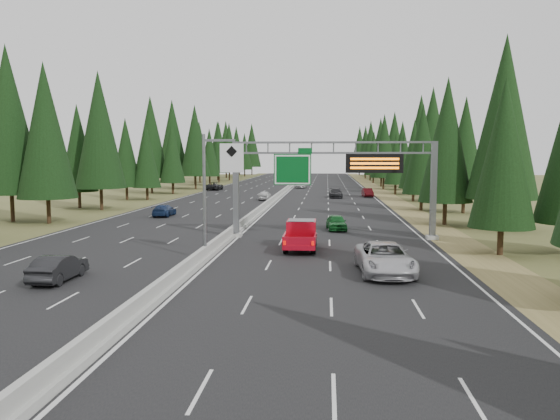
# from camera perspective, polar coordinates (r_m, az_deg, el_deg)

# --- Properties ---
(road) EXTENTS (32.00, 260.00, 0.08)m
(road) POSITION_cam_1_polar(r_m,az_deg,el_deg) (89.65, -0.07, 1.34)
(road) COLOR black
(road) RESTS_ON ground
(shoulder_right) EXTENTS (3.60, 260.00, 0.06)m
(shoulder_right) POSITION_cam_1_polar(r_m,az_deg,el_deg) (89.87, 11.31, 1.24)
(shoulder_right) COLOR olive
(shoulder_right) RESTS_ON ground
(shoulder_left) EXTENTS (3.60, 260.00, 0.06)m
(shoulder_left) POSITION_cam_1_polar(r_m,az_deg,el_deg) (92.89, -11.08, 1.38)
(shoulder_left) COLOR brown
(shoulder_left) RESTS_ON ground
(median_barrier) EXTENTS (0.70, 260.00, 0.85)m
(median_barrier) POSITION_cam_1_polar(r_m,az_deg,el_deg) (89.62, -0.07, 1.58)
(median_barrier) COLOR #9C9C97
(median_barrier) RESTS_ON road
(sign_gantry) EXTENTS (16.75, 0.98, 7.80)m
(sign_gantry) POSITION_cam_1_polar(r_m,az_deg,el_deg) (43.98, 6.43, 3.74)
(sign_gantry) COLOR slate
(sign_gantry) RESTS_ON road
(hov_sign_pole) EXTENTS (2.80, 0.50, 8.00)m
(hov_sign_pole) POSITION_cam_1_polar(r_m,az_deg,el_deg) (34.83, -6.99, 2.37)
(hov_sign_pole) COLOR slate
(hov_sign_pole) RESTS_ON road
(tree_row_right) EXTENTS (11.82, 242.35, 18.76)m
(tree_row_right) POSITION_cam_1_polar(r_m,az_deg,el_deg) (87.81, 14.32, 7.11)
(tree_row_right) COLOR black
(tree_row_right) RESTS_ON ground
(tree_row_left) EXTENTS (11.87, 243.32, 18.96)m
(tree_row_left) POSITION_cam_1_polar(r_m,az_deg,el_deg) (91.48, -14.23, 7.10)
(tree_row_left) COLOR black
(tree_row_left) RESTS_ON ground
(silver_minivan) EXTENTS (3.26, 6.44, 1.74)m
(silver_minivan) POSITION_cam_1_polar(r_m,az_deg,el_deg) (31.35, 10.88, -4.99)
(silver_minivan) COLOR #BABABF
(silver_minivan) RESTS_ON road
(red_pickup) EXTENTS (2.19, 6.13, 2.00)m
(red_pickup) POSITION_cam_1_polar(r_m,az_deg,el_deg) (39.30, 2.23, -2.42)
(red_pickup) COLOR black
(red_pickup) RESTS_ON road
(car_ahead_green) EXTENTS (2.01, 4.20, 1.38)m
(car_ahead_green) POSITION_cam_1_polar(r_m,az_deg,el_deg) (49.42, 5.90, -1.28)
(car_ahead_green) COLOR #176626
(car_ahead_green) RESTS_ON road
(car_ahead_dkred) EXTENTS (1.79, 4.35, 1.40)m
(car_ahead_dkred) POSITION_cam_1_polar(r_m,az_deg,el_deg) (91.28, 9.14, 1.81)
(car_ahead_dkred) COLOR #520B10
(car_ahead_dkred) RESTS_ON road
(car_ahead_dkgrey) EXTENTS (2.25, 5.11, 1.46)m
(car_ahead_dkgrey) POSITION_cam_1_polar(r_m,az_deg,el_deg) (88.39, 5.85, 1.75)
(car_ahead_dkgrey) COLOR black
(car_ahead_dkgrey) RESTS_ON road
(car_ahead_white) EXTENTS (2.47, 5.05, 1.38)m
(car_ahead_white) POSITION_cam_1_polar(r_m,az_deg,el_deg) (116.00, 2.16, 2.66)
(car_ahead_white) COLOR silver
(car_ahead_white) RESTS_ON road
(car_ahead_far) EXTENTS (1.68, 4.06, 1.37)m
(car_ahead_far) POSITION_cam_1_polar(r_m,az_deg,el_deg) (147.18, 2.61, 3.27)
(car_ahead_far) COLOR black
(car_ahead_far) RESTS_ON road
(car_onc_near) EXTENTS (1.51, 4.28, 1.41)m
(car_onc_near) POSITION_cam_1_polar(r_m,az_deg,el_deg) (31.37, -22.14, -5.61)
(car_onc_near) COLOR black
(car_onc_near) RESTS_ON road
(car_onc_blue) EXTENTS (1.88, 4.51, 1.30)m
(car_onc_blue) POSITION_cam_1_polar(r_m,az_deg,el_deg) (61.91, -12.02, -0.03)
(car_onc_blue) COLOR navy
(car_onc_blue) RESTS_ON road
(car_onc_white) EXTENTS (1.74, 4.19, 1.42)m
(car_onc_white) POSITION_cam_1_polar(r_m,az_deg,el_deg) (83.41, -1.60, 1.54)
(car_onc_white) COLOR silver
(car_onc_white) RESTS_ON road
(car_onc_far) EXTENTS (2.77, 5.63, 1.54)m
(car_onc_far) POSITION_cam_1_polar(r_m,az_deg,el_deg) (109.39, -6.85, 2.49)
(car_onc_far) COLOR black
(car_onc_far) RESTS_ON road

